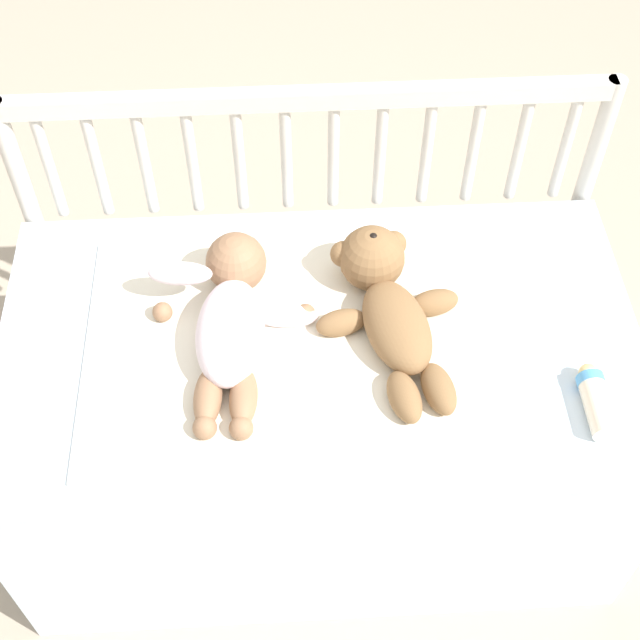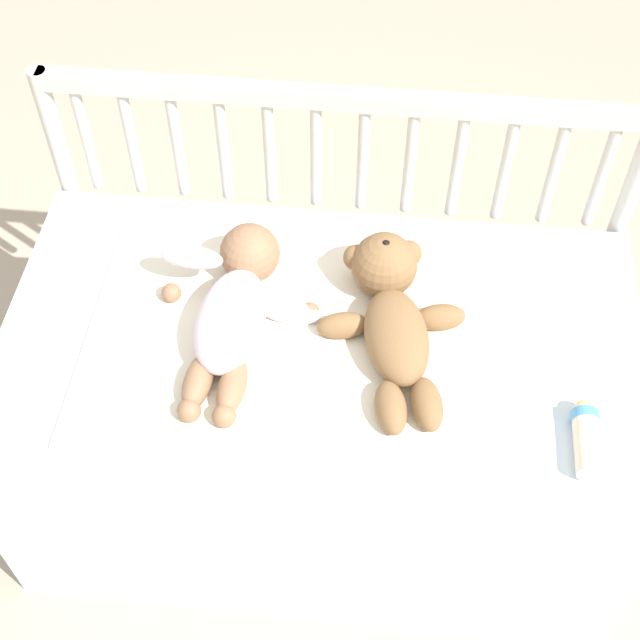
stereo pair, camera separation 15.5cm
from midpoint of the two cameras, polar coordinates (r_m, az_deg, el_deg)
name	(u,v)px [view 2 (the right image)]	position (r m, az deg, el deg)	size (l,w,h in m)	color
ground_plane	(320,476)	(2.03, 2.22, -10.12)	(12.00, 12.00, 0.00)	tan
crib_mattress	(320,415)	(1.81, 2.47, -6.29)	(1.16, 0.65, 0.51)	silver
crib_rail	(339,183)	(1.79, 3.71, 8.64)	(1.16, 0.04, 0.79)	beige
blanket	(309,342)	(1.59, 2.07, -1.60)	(0.80, 0.52, 0.01)	silver
teddy_bear	(392,310)	(1.59, 7.41, 0.45)	(0.27, 0.40, 0.12)	olive
baby	(235,306)	(1.58, -2.69, 0.71)	(0.30, 0.41, 0.11)	white
baby_bottle	(587,437)	(1.54, 19.53, -7.26)	(0.05, 0.14, 0.05)	#F4E5CC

